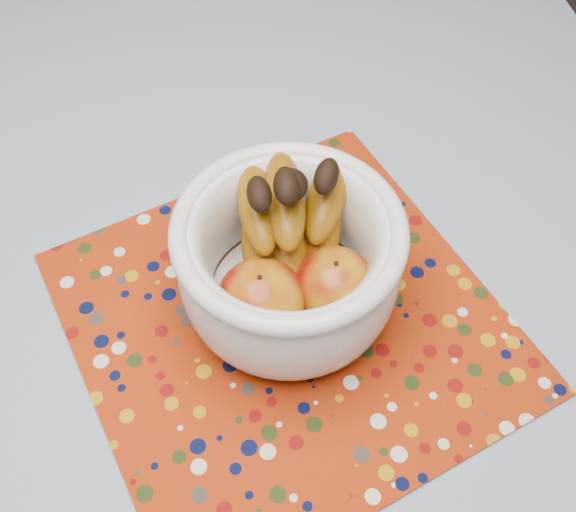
{
  "coord_description": "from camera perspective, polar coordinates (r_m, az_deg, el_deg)",
  "views": [
    {
      "loc": [
        0.05,
        -0.42,
        1.4
      ],
      "look_at": [
        0.12,
        -0.03,
        0.85
      ],
      "focal_mm": 42.0,
      "sensor_mm": 36.0,
      "label": 1
    }
  ],
  "objects": [
    {
      "name": "fruit_bowl",
      "position": [
        0.69,
        0.34,
        0.18
      ],
      "size": [
        0.24,
        0.24,
        0.19
      ],
      "color": "white",
      "rests_on": "placemat"
    },
    {
      "name": "placemat",
      "position": [
        0.74,
        -0.12,
        -5.49
      ],
      "size": [
        0.56,
        0.56,
        0.0
      ],
      "primitive_type": "cube",
      "rotation": [
        0.0,
        0.0,
        0.33
      ],
      "color": "#942508",
      "rests_on": "tablecloth"
    },
    {
      "name": "tablecloth",
      "position": [
        0.78,
        -8.89,
        -3.5
      ],
      "size": [
        1.32,
        1.32,
        0.01
      ],
      "primitive_type": "cube",
      "color": "slate",
      "rests_on": "table"
    },
    {
      "name": "table",
      "position": [
        0.85,
        -8.2,
        -6.45
      ],
      "size": [
        1.2,
        1.2,
        0.75
      ],
      "color": "brown",
      "rests_on": "ground"
    }
  ]
}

